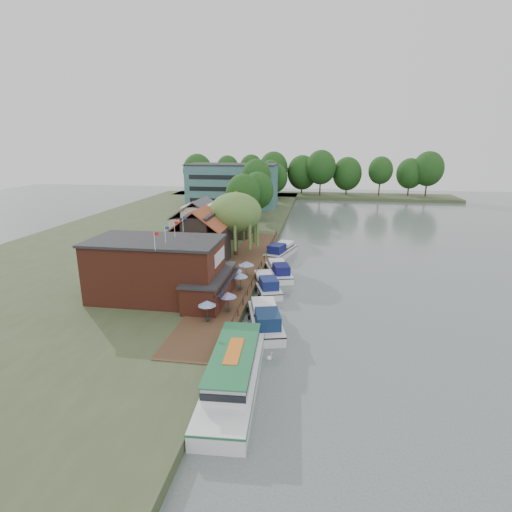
# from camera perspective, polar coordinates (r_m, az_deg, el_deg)

# --- Properties ---
(ground) EXTENTS (260.00, 260.00, 0.00)m
(ground) POSITION_cam_1_polar(r_m,az_deg,el_deg) (47.98, 4.90, -7.67)
(ground) COLOR #4E5A59
(ground) RESTS_ON ground
(land_bank) EXTENTS (50.00, 140.00, 1.00)m
(land_bank) POSITION_cam_1_polar(r_m,az_deg,el_deg) (87.46, -13.33, 3.20)
(land_bank) COLOR #384728
(land_bank) RESTS_ON ground
(quay_deck) EXTENTS (6.00, 50.00, 0.10)m
(quay_deck) POSITION_cam_1_polar(r_m,az_deg,el_deg) (57.88, -2.27, -2.31)
(quay_deck) COLOR #47301E
(quay_deck) RESTS_ON land_bank
(quay_rail) EXTENTS (0.20, 49.00, 1.00)m
(quay_rail) POSITION_cam_1_polar(r_m,az_deg,el_deg) (57.76, 0.45, -1.86)
(quay_rail) COLOR black
(quay_rail) RESTS_ON land_bank
(pub) EXTENTS (20.00, 11.00, 7.30)m
(pub) POSITION_cam_1_polar(r_m,az_deg,el_deg) (48.30, -11.86, -1.90)
(pub) COLOR maroon
(pub) RESTS_ON land_bank
(hotel_block) EXTENTS (25.40, 12.40, 12.30)m
(hotel_block) POSITION_cam_1_polar(r_m,az_deg,el_deg) (117.18, -3.37, 10.04)
(hotel_block) COLOR #38666B
(hotel_block) RESTS_ON land_bank
(cottage_a) EXTENTS (8.60, 7.60, 8.50)m
(cottage_a) POSITION_cam_1_polar(r_m,az_deg,el_deg) (62.15, -7.94, 2.85)
(cottage_a) COLOR black
(cottage_a) RESTS_ON land_bank
(cottage_b) EXTENTS (9.60, 8.60, 8.50)m
(cottage_b) POSITION_cam_1_polar(r_m,az_deg,el_deg) (72.36, -7.96, 4.71)
(cottage_b) COLOR beige
(cottage_b) RESTS_ON land_bank
(cottage_c) EXTENTS (7.60, 7.60, 8.50)m
(cottage_c) POSITION_cam_1_polar(r_m,az_deg,el_deg) (79.93, -3.34, 5.90)
(cottage_c) COLOR black
(cottage_c) RESTS_ON land_bank
(willow) EXTENTS (8.60, 8.60, 10.43)m
(willow) POSITION_cam_1_polar(r_m,az_deg,el_deg) (65.58, -2.94, 4.53)
(willow) COLOR #476B2D
(willow) RESTS_ON land_bank
(umbrella_0) EXTENTS (1.94, 1.94, 2.38)m
(umbrella_0) POSITION_cam_1_polar(r_m,az_deg,el_deg) (42.09, -6.98, -7.84)
(umbrella_0) COLOR navy
(umbrella_0) RESTS_ON quay_deck
(umbrella_1) EXTENTS (1.97, 1.97, 2.38)m
(umbrella_1) POSITION_cam_1_polar(r_m,az_deg,el_deg) (44.09, -4.00, -6.61)
(umbrella_1) COLOR navy
(umbrella_1) RESTS_ON quay_deck
(umbrella_2) EXTENTS (2.10, 2.10, 2.38)m
(umbrella_2) POSITION_cam_1_polar(r_m,az_deg,el_deg) (47.03, -5.32, -5.17)
(umbrella_2) COLOR navy
(umbrella_2) RESTS_ON quay_deck
(umbrella_3) EXTENTS (1.99, 1.99, 2.38)m
(umbrella_3) POSITION_cam_1_polar(r_m,az_deg,el_deg) (50.28, -2.26, -3.69)
(umbrella_3) COLOR #1C439A
(umbrella_3) RESTS_ON quay_deck
(umbrella_4) EXTENTS (2.23, 2.23, 2.38)m
(umbrella_4) POSITION_cam_1_polar(r_m,az_deg,el_deg) (52.40, -3.14, -2.87)
(umbrella_4) COLOR navy
(umbrella_4) RESTS_ON quay_deck
(umbrella_5) EXTENTS (2.25, 2.25, 2.38)m
(umbrella_5) POSITION_cam_1_polar(r_m,az_deg,el_deg) (54.92, -1.40, -1.96)
(umbrella_5) COLOR navy
(umbrella_5) RESTS_ON quay_deck
(cruiser_0) EXTENTS (5.94, 11.20, 2.62)m
(cruiser_0) POSITION_cam_1_polar(r_m,az_deg,el_deg) (43.04, 1.36, -8.58)
(cruiser_0) COLOR silver
(cruiser_0) RESTS_ON ground
(cruiser_1) EXTENTS (6.09, 10.17, 2.34)m
(cruiser_1) POSITION_cam_1_polar(r_m,az_deg,el_deg) (53.38, 1.45, -3.76)
(cruiser_1) COLOR white
(cruiser_1) RESTS_ON ground
(cruiser_2) EXTENTS (5.80, 10.11, 2.32)m
(cruiser_2) POSITION_cam_1_polar(r_m,az_deg,el_deg) (59.09, 3.27, -1.82)
(cruiser_2) COLOR white
(cruiser_2) RESTS_ON ground
(cruiser_3) EXTENTS (6.17, 10.87, 2.53)m
(cruiser_3) POSITION_cam_1_polar(r_m,az_deg,el_deg) (69.55, 3.59, 1.00)
(cruiser_3) COLOR silver
(cruiser_3) RESTS_ON ground
(tour_boat) EXTENTS (4.84, 14.64, 3.15)m
(tour_boat) POSITION_cam_1_polar(r_m,az_deg,el_deg) (33.09, -3.33, -16.22)
(tour_boat) COLOR silver
(tour_boat) RESTS_ON ground
(swan) EXTENTS (0.44, 0.44, 0.44)m
(swan) POSITION_cam_1_polar(r_m,az_deg,el_deg) (37.61, 1.90, -14.33)
(swan) COLOR white
(swan) RESTS_ON ground
(bank_tree_0) EXTENTS (7.47, 7.47, 11.69)m
(bank_tree_0) POSITION_cam_1_polar(r_m,az_deg,el_deg) (87.88, -1.87, 7.89)
(bank_tree_0) COLOR #143811
(bank_tree_0) RESTS_ON land_bank
(bank_tree_1) EXTENTS (7.62, 7.62, 11.61)m
(bank_tree_1) POSITION_cam_1_polar(r_m,az_deg,el_deg) (94.95, 0.21, 8.47)
(bank_tree_1) COLOR #143811
(bank_tree_1) RESTS_ON land_bank
(bank_tree_2) EXTENTS (7.44, 7.44, 14.19)m
(bank_tree_2) POSITION_cam_1_polar(r_m,az_deg,el_deg) (103.72, 0.05, 9.83)
(bank_tree_2) COLOR #143811
(bank_tree_2) RESTS_ON land_bank
(bank_tree_3) EXTENTS (6.57, 6.57, 13.04)m
(bank_tree_3) POSITION_cam_1_polar(r_m,az_deg,el_deg) (124.18, 2.08, 10.57)
(bank_tree_3) COLOR #143811
(bank_tree_3) RESTS_ON land_bank
(bank_tree_4) EXTENTS (8.31, 8.31, 11.78)m
(bank_tree_4) POSITION_cam_1_polar(r_m,az_deg,el_deg) (132.45, 2.71, 10.62)
(bank_tree_4) COLOR #143811
(bank_tree_4) RESTS_ON land_bank
(bank_tree_5) EXTENTS (7.76, 7.76, 12.14)m
(bank_tree_5) POSITION_cam_1_polar(r_m,az_deg,el_deg) (140.21, 0.91, 11.01)
(bank_tree_5) COLOR #143811
(bank_tree_5) RESTS_ON land_bank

